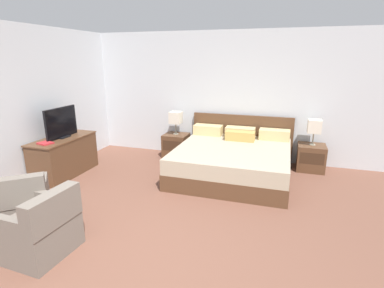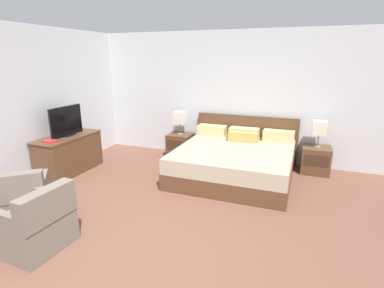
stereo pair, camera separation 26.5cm
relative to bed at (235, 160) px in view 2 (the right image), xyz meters
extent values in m
plane|color=brown|center=(-0.51, -2.89, -0.30)|extent=(11.69, 11.69, 0.00)
cube|color=silver|center=(-0.51, 1.04, 1.02)|extent=(6.73, 0.06, 2.63)
cube|color=silver|center=(-3.30, -1.24, 1.02)|extent=(0.06, 5.70, 2.63)
cube|color=brown|center=(0.00, -0.08, -0.16)|extent=(1.99, 2.00, 0.28)
cube|color=tan|center=(0.00, -0.08, 0.11)|extent=(1.97, 1.98, 0.26)
cube|color=brown|center=(0.00, 0.94, 0.18)|extent=(2.07, 0.05, 0.96)
cube|color=#D6BC7F|center=(-0.67, 0.75, 0.34)|extent=(0.58, 0.28, 0.20)
cube|color=#D6BC7F|center=(0.00, 0.75, 0.34)|extent=(0.58, 0.28, 0.20)
cube|color=#D6BC7F|center=(0.67, 0.75, 0.34)|extent=(0.58, 0.28, 0.20)
cube|color=tan|center=(0.04, 0.48, 0.33)|extent=(0.56, 0.22, 0.18)
cube|color=brown|center=(-1.38, 0.71, -0.05)|extent=(0.51, 0.48, 0.50)
cube|color=#3C2718|center=(-1.38, 0.48, 0.00)|extent=(0.43, 0.01, 0.22)
cube|color=brown|center=(1.38, 0.71, -0.05)|extent=(0.51, 0.48, 0.50)
cube|color=#3C2718|center=(1.38, 0.48, 0.00)|extent=(0.43, 0.01, 0.22)
cylinder|color=gray|center=(-1.38, 0.71, 0.21)|extent=(0.11, 0.11, 0.02)
cylinder|color=gray|center=(-1.38, 0.71, 0.33)|extent=(0.02, 0.02, 0.23)
cube|color=beige|center=(-1.38, 0.71, 0.57)|extent=(0.24, 0.24, 0.25)
cylinder|color=gray|center=(1.38, 0.71, 0.21)|extent=(0.11, 0.11, 0.02)
cylinder|color=gray|center=(1.38, 0.71, 0.33)|extent=(0.02, 0.02, 0.23)
cube|color=beige|center=(1.38, 0.71, 0.57)|extent=(0.24, 0.24, 0.25)
cube|color=brown|center=(-2.97, -0.91, 0.06)|extent=(0.54, 1.24, 0.70)
cube|color=brown|center=(-2.97, -0.91, 0.39)|extent=(0.56, 1.27, 0.02)
cube|color=black|center=(-2.97, -0.89, 0.42)|extent=(0.18, 0.24, 0.02)
cube|color=black|center=(-2.97, -0.89, 0.68)|extent=(0.04, 0.76, 0.54)
cube|color=black|center=(-2.95, -0.89, 0.68)|extent=(0.01, 0.73, 0.52)
cube|color=#B7282D|center=(-2.96, -1.32, 0.42)|extent=(0.27, 0.24, 0.02)
cube|color=#70665B|center=(-2.28, -2.56, -0.10)|extent=(0.96, 0.96, 0.40)
cube|color=#70665B|center=(-2.11, -2.76, 0.28)|extent=(0.62, 0.57, 0.36)
cube|color=#70665B|center=(-2.06, -2.36, 0.19)|extent=(0.48, 0.53, 0.18)
cube|color=#70665B|center=(-1.64, -2.94, -0.10)|extent=(0.71, 0.71, 0.40)
cube|color=#70665B|center=(-1.37, -2.96, 0.28)|extent=(0.19, 0.69, 0.36)
cube|color=#70665B|center=(-1.66, -3.24, 0.19)|extent=(0.63, 0.12, 0.18)
cube|color=#70665B|center=(-1.63, -2.65, 0.19)|extent=(0.63, 0.12, 0.18)
camera|label=1|loc=(0.86, -5.18, 1.79)|focal=28.00mm
camera|label=2|loc=(1.11, -5.09, 1.79)|focal=28.00mm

